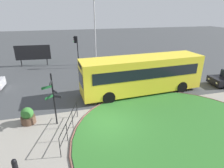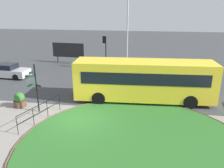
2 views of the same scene
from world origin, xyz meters
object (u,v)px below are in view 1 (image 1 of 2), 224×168
object	(u,v)px
bus_yellow	(142,74)
billboard_left	(33,53)
traffic_light_near	(76,45)
signpost_directional	(53,97)
lamppost_tall	(95,31)
bollard_foreground	(15,166)
planter_near_signpost	(28,116)

from	to	relation	value
bus_yellow	billboard_left	distance (m)	15.10
traffic_light_near	signpost_directional	bearing A→B (deg)	92.99
lamppost_tall	billboard_left	world-z (taller)	lamppost_tall
bollard_foreground	lamppost_tall	bearing A→B (deg)	68.44
bollard_foreground	lamppost_tall	size ratio (longest dim) A/B	0.10
traffic_light_near	bollard_foreground	bearing A→B (deg)	89.39
bus_yellow	planter_near_signpost	distance (m)	9.30
bus_yellow	billboard_left	bearing A→B (deg)	-51.79
billboard_left	planter_near_signpost	size ratio (longest dim) A/B	3.89
traffic_light_near	lamppost_tall	size ratio (longest dim) A/B	0.48
signpost_directional	planter_near_signpost	distance (m)	2.35
bollard_foreground	bus_yellow	bearing A→B (deg)	37.32
signpost_directional	planter_near_signpost	size ratio (longest dim) A/B	3.09
billboard_left	planter_near_signpost	world-z (taller)	billboard_left
bollard_foreground	planter_near_signpost	bearing A→B (deg)	90.71
traffic_light_near	bus_yellow	bearing A→B (deg)	132.43
signpost_directional	planter_near_signpost	world-z (taller)	signpost_directional
bus_yellow	traffic_light_near	bearing A→B (deg)	-65.22
bus_yellow	bollard_foreground	bearing A→B (deg)	33.67
bus_yellow	traffic_light_near	xyz separation A→B (m)	(-4.75, 8.78, 1.14)
bollard_foreground	bus_yellow	size ratio (longest dim) A/B	0.07
billboard_left	signpost_directional	bearing A→B (deg)	-74.54
bollard_foreground	billboard_left	bearing A→B (deg)	94.11
traffic_light_near	lamppost_tall	bearing A→B (deg)	-144.43
signpost_directional	bollard_foreground	size ratio (longest dim) A/B	4.46
lamppost_tall	bus_yellow	bearing A→B (deg)	-76.82
signpost_directional	lamppost_tall	xyz separation A→B (m)	(4.82, 13.05, 2.34)
lamppost_tall	signpost_directional	bearing A→B (deg)	-110.26
signpost_directional	planter_near_signpost	bearing A→B (deg)	159.86
bollard_foreground	traffic_light_near	world-z (taller)	traffic_light_near
lamppost_tall	bollard_foreground	bearing A→B (deg)	-111.56
bollard_foreground	bus_yellow	distance (m)	11.13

